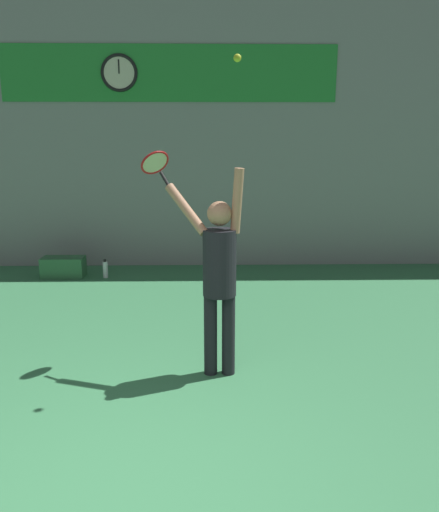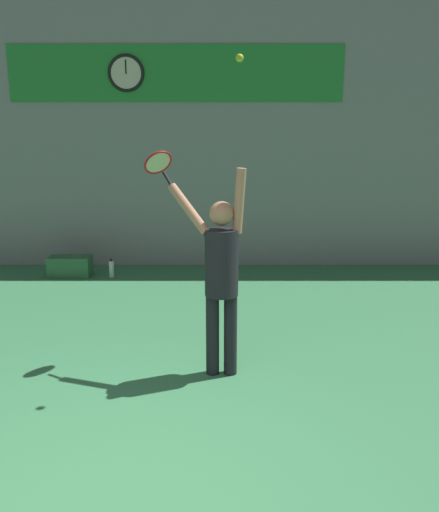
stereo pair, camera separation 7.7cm
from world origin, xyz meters
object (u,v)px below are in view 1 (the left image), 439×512
object	(u,v)px
tennis_ball	(237,58)
water_bottle	(105,269)
tennis_racket	(156,164)
tennis_player	(219,271)
scoreboard_clock	(119,73)
equipment_bag	(64,267)

from	to	relation	value
tennis_ball	water_bottle	world-z (taller)	tennis_ball
tennis_racket	tennis_ball	bearing A→B (deg)	-32.37
tennis_player	tennis_racket	world-z (taller)	tennis_racket
scoreboard_clock	equipment_bag	xyz separation A→B (m)	(-0.96, -0.76, -3.24)
water_bottle	tennis_racket	bearing A→B (deg)	-68.55
tennis_ball	water_bottle	bearing A→B (deg)	119.04
tennis_player	water_bottle	size ratio (longest dim) A/B	6.39
tennis_racket	water_bottle	bearing A→B (deg)	111.45
tennis_racket	water_bottle	world-z (taller)	tennis_racket
tennis_ball	tennis_racket	bearing A→B (deg)	147.63
tennis_player	tennis_ball	bearing A→B (deg)	-7.82
water_bottle	tennis_ball	bearing A→B (deg)	-60.96
tennis_player	equipment_bag	distance (m)	4.59
scoreboard_clock	tennis_ball	size ratio (longest dim) A/B	9.18
scoreboard_clock	tennis_racket	xyz separation A→B (m)	(1.00, -3.97, -1.36)
scoreboard_clock	water_bottle	world-z (taller)	scoreboard_clock
tennis_player	tennis_racket	xyz separation A→B (m)	(-0.62, 0.48, 0.98)
tennis_ball	water_bottle	distance (m)	5.03
tennis_ball	equipment_bag	world-z (taller)	tennis_ball
water_bottle	equipment_bag	xyz separation A→B (m)	(-0.72, 0.07, 0.03)
tennis_racket	water_bottle	xyz separation A→B (m)	(-1.23, 3.14, -1.90)
scoreboard_clock	water_bottle	distance (m)	3.38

